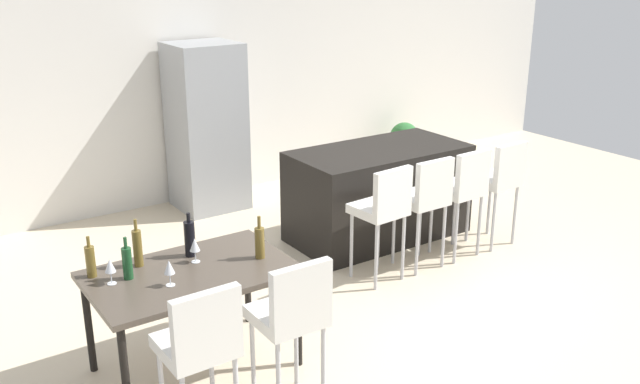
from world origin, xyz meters
TOP-DOWN VIEW (x-y plane):
  - ground_plane at (0.00, 0.00)m, footprint 10.00×10.00m
  - back_wall at (0.00, 3.15)m, footprint 10.00×0.12m
  - kitchen_island at (0.27, 0.95)m, footprint 1.76×0.89m
  - bar_chair_left at (-0.35, 0.13)m, footprint 0.43×0.43m
  - bar_chair_middle at (0.13, 0.13)m, footprint 0.40×0.40m
  - bar_chair_right at (0.59, 0.13)m, footprint 0.42×0.42m
  - bar_chair_far at (1.09, 0.13)m, footprint 0.42×0.42m
  - dining_table at (-2.27, -0.21)m, footprint 1.34×0.85m
  - dining_chair_near at (-2.57, -1.00)m, footprint 0.40×0.40m
  - dining_chair_far at (-1.97, -1.00)m, footprint 0.40×0.40m
  - wine_bottle_far at (-2.16, 0.01)m, footprint 0.08×0.08m
  - wine_bottle_corner at (-2.83, 0.07)m, footprint 0.06×0.06m
  - wine_bottle_right at (-2.65, -0.09)m, footprint 0.06×0.06m
  - wine_bottle_near at (-2.52, 0.06)m, footprint 0.06×0.06m
  - wine_bottle_inner at (-1.78, -0.29)m, footprint 0.07×0.07m
  - wine_glass_left at (-2.46, -0.34)m, footprint 0.07×0.07m
  - wine_glass_middle at (-2.76, -0.11)m, footprint 0.07×0.07m
  - wine_glass_end at (-2.18, -0.10)m, footprint 0.07×0.07m
  - refrigerator at (-0.76, 2.71)m, footprint 0.72×0.68m
  - potted_plant at (2.11, 2.70)m, footprint 0.39×0.39m

SIDE VIEW (x-z plane):
  - ground_plane at x=0.00m, z-range 0.00..0.00m
  - potted_plant at x=2.11m, z-range 0.05..0.64m
  - kitchen_island at x=0.27m, z-range 0.00..0.92m
  - dining_table at x=-2.27m, z-range 0.30..1.04m
  - bar_chair_left at x=-0.35m, z-range 0.17..1.22m
  - bar_chair_middle at x=0.13m, z-range 0.17..1.22m
  - bar_chair_right at x=0.59m, z-range 0.17..1.22m
  - bar_chair_far at x=1.09m, z-range 0.17..1.22m
  - dining_chair_near at x=-2.57m, z-range 0.17..1.22m
  - dining_chair_far at x=-1.97m, z-range 0.17..1.22m
  - wine_bottle_corner at x=-2.83m, z-range 0.71..0.99m
  - wine_bottle_right at x=-2.65m, z-range 0.71..1.00m
  - wine_bottle_inner at x=-1.78m, z-range 0.70..1.01m
  - wine_glass_left at x=-2.46m, z-range 0.78..0.95m
  - wine_glass_middle at x=-2.76m, z-range 0.78..0.95m
  - wine_glass_end at x=-2.18m, z-range 0.78..0.95m
  - wine_bottle_far at x=-2.16m, z-range 0.71..1.03m
  - wine_bottle_near at x=-2.52m, z-range 0.71..1.04m
  - refrigerator at x=-0.76m, z-range 0.00..1.84m
  - back_wall at x=0.00m, z-range 0.00..2.90m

